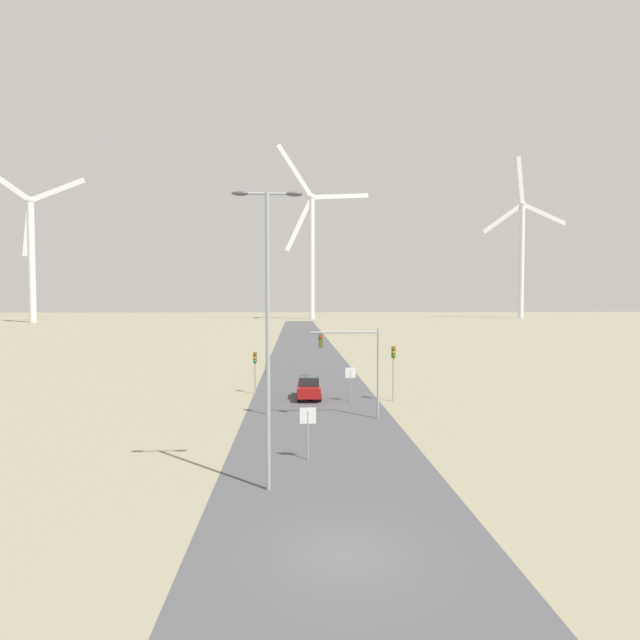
% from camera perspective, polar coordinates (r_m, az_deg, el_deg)
% --- Properties ---
extents(ground_plane, '(600.00, 600.00, 0.00)m').
position_cam_1_polar(ground_plane, '(17.25, 2.94, -24.97)').
color(ground_plane, gray).
extents(road_surface, '(10.00, 240.00, 0.01)m').
position_cam_1_polar(road_surface, '(63.76, -1.47, -4.79)').
color(road_surface, '#47474C').
rests_on(road_surface, ground).
extents(streetlamp, '(2.89, 0.32, 12.32)m').
position_cam_1_polar(streetlamp, '(20.58, -6.00, 1.09)').
color(streetlamp, '#93999E').
rests_on(streetlamp, ground).
extents(stop_sign_near, '(0.81, 0.07, 2.60)m').
position_cam_1_polar(stop_sign_near, '(25.12, -1.39, -11.71)').
color(stop_sign_near, '#93999E').
rests_on(stop_sign_near, ground).
extents(stop_sign_far, '(0.81, 0.07, 2.65)m').
position_cam_1_polar(stop_sign_far, '(39.02, 3.51, -6.60)').
color(stop_sign_far, '#93999E').
rests_on(stop_sign_far, ground).
extents(traffic_light_post_near_left, '(0.28, 0.34, 3.52)m').
position_cam_1_polar(traffic_light_post_near_left, '(34.69, -6.03, -6.52)').
color(traffic_light_post_near_left, '#93999E').
rests_on(traffic_light_post_near_left, ground).
extents(traffic_light_post_near_right, '(0.28, 0.34, 4.29)m').
position_cam_1_polar(traffic_light_post_near_right, '(39.24, 8.39, -4.68)').
color(traffic_light_post_near_right, '#93999E').
rests_on(traffic_light_post_near_right, ground).
extents(traffic_light_post_mid_left, '(0.28, 0.34, 3.50)m').
position_cam_1_polar(traffic_light_post_mid_left, '(42.35, -7.44, -4.93)').
color(traffic_light_post_mid_left, '#93999E').
rests_on(traffic_light_post_mid_left, ground).
extents(traffic_light_mast_overhead, '(4.58, 0.35, 6.00)m').
position_cam_1_polar(traffic_light_mast_overhead, '(33.16, 3.97, -3.95)').
color(traffic_light_mast_overhead, '#93999E').
rests_on(traffic_light_mast_overhead, ground).
extents(car_approaching, '(1.88, 4.12, 1.83)m').
position_cam_1_polar(car_approaching, '(40.21, -1.30, -7.69)').
color(car_approaching, maroon).
rests_on(car_approaching, ground).
extents(wind_turbine_far_left, '(33.80, 4.64, 54.17)m').
position_cam_1_polar(wind_turbine_far_left, '(200.83, -30.09, 7.28)').
color(wind_turbine_far_left, silver).
rests_on(wind_turbine_far_left, ground).
extents(wind_turbine_left, '(37.78, 8.30, 69.48)m').
position_cam_1_polar(wind_turbine_left, '(203.90, -0.94, 8.79)').
color(wind_turbine_left, silver).
rests_on(wind_turbine_left, ground).
extents(wind_turbine_center, '(35.46, 2.60, 68.46)m').
position_cam_1_polar(wind_turbine_center, '(230.90, 22.06, 7.60)').
color(wind_turbine_center, silver).
rests_on(wind_turbine_center, ground).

